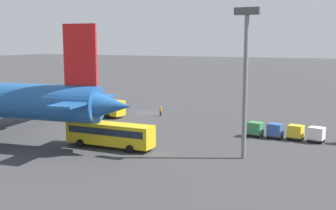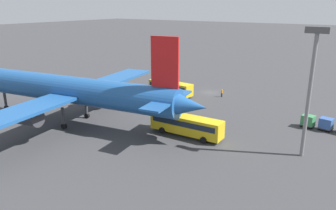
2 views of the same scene
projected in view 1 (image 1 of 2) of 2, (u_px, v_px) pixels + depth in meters
ground_plane at (146, 113)px, 79.17m from camera, size 600.00×600.00×0.00m
shuttle_bus_near at (98, 106)px, 75.58m from camera, size 10.83×3.80×3.03m
shuttle_bus_far at (110, 133)px, 52.73m from camera, size 11.71×3.13×3.11m
worker_person at (161, 111)px, 75.78m from camera, size 0.38×0.38×1.74m
cargo_cart_white at (317, 134)px, 55.49m from camera, size 2.26×2.00×2.06m
cargo_cart_yellow at (296, 132)px, 56.85m from camera, size 2.26×2.00×2.06m
cargo_cart_blue at (275, 130)px, 57.85m from camera, size 2.26×2.00×2.06m
cargo_cart_green at (255, 128)px, 58.93m from camera, size 2.26×2.00×2.06m
light_pole at (246, 67)px, 46.51m from camera, size 2.80×0.70×16.90m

